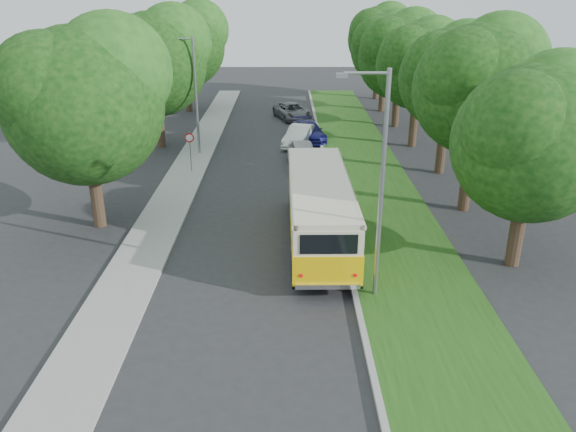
{
  "coord_description": "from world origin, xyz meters",
  "views": [
    {
      "loc": [
        1.13,
        -20.01,
        10.29
      ],
      "look_at": [
        1.21,
        1.48,
        1.5
      ],
      "focal_mm": 35.0,
      "sensor_mm": 36.0,
      "label": 1
    }
  ],
  "objects_px": {
    "lamppost_far": "(194,92)",
    "car_blue": "(308,131)",
    "vintage_bus": "(319,211)",
    "car_silver": "(303,154)",
    "car_grey": "(292,111)",
    "lamppost_near": "(379,181)",
    "car_white": "(300,136)"
  },
  "relations": [
    {
      "from": "vintage_bus",
      "to": "car_grey",
      "type": "relative_size",
      "value": 2.09
    },
    {
      "from": "lamppost_near",
      "to": "car_grey",
      "type": "height_order",
      "value": "lamppost_near"
    },
    {
      "from": "car_white",
      "to": "car_blue",
      "type": "xyz_separation_m",
      "value": [
        0.67,
        1.56,
        -0.04
      ]
    },
    {
      "from": "car_silver",
      "to": "car_grey",
      "type": "bearing_deg",
      "value": 87.24
    },
    {
      "from": "car_grey",
      "to": "car_white",
      "type": "bearing_deg",
      "value": -105.57
    },
    {
      "from": "lamppost_near",
      "to": "car_grey",
      "type": "xyz_separation_m",
      "value": [
        -2.53,
        29.13,
        -3.7
      ]
    },
    {
      "from": "car_grey",
      "to": "car_silver",
      "type": "bearing_deg",
      "value": -106.17
    },
    {
      "from": "lamppost_far",
      "to": "car_silver",
      "type": "xyz_separation_m",
      "value": [
        6.89,
        -2.64,
        -3.36
      ]
    },
    {
      "from": "lamppost_near",
      "to": "car_silver",
      "type": "distance_m",
      "value": 16.39
    },
    {
      "from": "car_blue",
      "to": "lamppost_near",
      "type": "bearing_deg",
      "value": -99.06
    },
    {
      "from": "vintage_bus",
      "to": "car_grey",
      "type": "xyz_separation_m",
      "value": [
        -0.87,
        24.55,
        -0.82
      ]
    },
    {
      "from": "vintage_bus",
      "to": "car_blue",
      "type": "bearing_deg",
      "value": 88.95
    },
    {
      "from": "car_silver",
      "to": "car_grey",
      "type": "height_order",
      "value": "car_silver"
    },
    {
      "from": "lamppost_near",
      "to": "car_white",
      "type": "relative_size",
      "value": 1.9
    },
    {
      "from": "lamppost_far",
      "to": "car_blue",
      "type": "xyz_separation_m",
      "value": [
        7.46,
        3.77,
        -3.46
      ]
    },
    {
      "from": "vintage_bus",
      "to": "car_blue",
      "type": "relative_size",
      "value": 2.22
    },
    {
      "from": "car_white",
      "to": "car_grey",
      "type": "xyz_separation_m",
      "value": [
        -0.42,
        8.42,
        -0.03
      ]
    },
    {
      "from": "car_white",
      "to": "car_grey",
      "type": "distance_m",
      "value": 8.43
    },
    {
      "from": "car_grey",
      "to": "lamppost_far",
      "type": "bearing_deg",
      "value": -139.36
    },
    {
      "from": "car_blue",
      "to": "car_grey",
      "type": "distance_m",
      "value": 6.95
    },
    {
      "from": "lamppost_far",
      "to": "car_blue",
      "type": "relative_size",
      "value": 1.67
    },
    {
      "from": "lamppost_far",
      "to": "car_white",
      "type": "xyz_separation_m",
      "value": [
        6.79,
        2.21,
        -3.42
      ]
    },
    {
      "from": "vintage_bus",
      "to": "car_silver",
      "type": "bearing_deg",
      "value": 91.42
    },
    {
      "from": "car_blue",
      "to": "vintage_bus",
      "type": "bearing_deg",
      "value": -103.47
    },
    {
      "from": "lamppost_far",
      "to": "lamppost_near",
      "type": "bearing_deg",
      "value": -64.29
    },
    {
      "from": "lamppost_far",
      "to": "car_white",
      "type": "relative_size",
      "value": 1.78
    },
    {
      "from": "lamppost_far",
      "to": "car_grey",
      "type": "xyz_separation_m",
      "value": [
        6.37,
        10.63,
        -3.45
      ]
    },
    {
      "from": "car_white",
      "to": "car_blue",
      "type": "distance_m",
      "value": 1.7
    },
    {
      "from": "car_silver",
      "to": "car_blue",
      "type": "bearing_deg",
      "value": 79.98
    },
    {
      "from": "lamppost_near",
      "to": "lamppost_far",
      "type": "bearing_deg",
      "value": 115.71
    },
    {
      "from": "lamppost_near",
      "to": "vintage_bus",
      "type": "bearing_deg",
      "value": 109.89
    },
    {
      "from": "lamppost_near",
      "to": "car_blue",
      "type": "bearing_deg",
      "value": 93.72
    }
  ]
}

